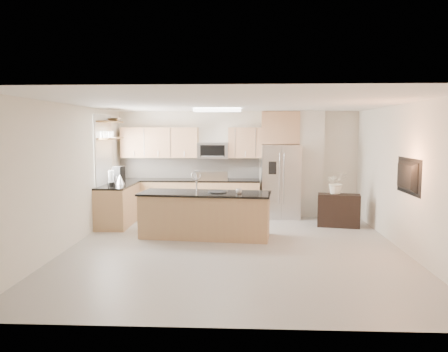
{
  "coord_description": "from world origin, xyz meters",
  "views": [
    {
      "loc": [
        0.17,
        -7.76,
        2.13
      ],
      "look_at": [
        -0.25,
        1.3,
        1.18
      ],
      "focal_mm": 35.0,
      "sensor_mm": 36.0,
      "label": 1
    }
  ],
  "objects_px": {
    "coffee_maker": "(119,175)",
    "refrigerator": "(280,181)",
    "credenza": "(339,210)",
    "platter": "(217,192)",
    "island": "(205,214)",
    "television": "(404,176)",
    "cup": "(239,191)",
    "bowl": "(114,119)",
    "blender": "(111,180)",
    "flower_vase": "(337,177)",
    "range": "(213,197)",
    "kettle": "(120,179)",
    "microwave": "(213,151)"
  },
  "relations": [
    {
      "from": "island",
      "to": "credenza",
      "type": "bearing_deg",
      "value": 25.68
    },
    {
      "from": "refrigerator",
      "to": "coffee_maker",
      "type": "bearing_deg",
      "value": -167.27
    },
    {
      "from": "range",
      "to": "credenza",
      "type": "height_order",
      "value": "range"
    },
    {
      "from": "cup",
      "to": "bowl",
      "type": "relative_size",
      "value": 0.3
    },
    {
      "from": "cup",
      "to": "bowl",
      "type": "bearing_deg",
      "value": 151.21
    },
    {
      "from": "blender",
      "to": "flower_vase",
      "type": "height_order",
      "value": "flower_vase"
    },
    {
      "from": "refrigerator",
      "to": "island",
      "type": "relative_size",
      "value": 0.67
    },
    {
      "from": "kettle",
      "to": "television",
      "type": "distance_m",
      "value": 5.93
    },
    {
      "from": "microwave",
      "to": "platter",
      "type": "xyz_separation_m",
      "value": [
        0.24,
        -2.22,
        -0.72
      ]
    },
    {
      "from": "credenza",
      "to": "bowl",
      "type": "bearing_deg",
      "value": -173.75
    },
    {
      "from": "credenza",
      "to": "blender",
      "type": "xyz_separation_m",
      "value": [
        -4.95,
        -0.47,
        0.71
      ]
    },
    {
      "from": "coffee_maker",
      "to": "refrigerator",
      "type": "bearing_deg",
      "value": 12.73
    },
    {
      "from": "island",
      "to": "blender",
      "type": "relative_size",
      "value": 7.56
    },
    {
      "from": "cup",
      "to": "flower_vase",
      "type": "distance_m",
      "value": 2.5
    },
    {
      "from": "television",
      "to": "range",
      "type": "bearing_deg",
      "value": 48.36
    },
    {
      "from": "island",
      "to": "platter",
      "type": "height_order",
      "value": "island"
    },
    {
      "from": "platter",
      "to": "blender",
      "type": "bearing_deg",
      "value": 165.98
    },
    {
      "from": "kettle",
      "to": "blender",
      "type": "bearing_deg",
      "value": -95.85
    },
    {
      "from": "blender",
      "to": "coffee_maker",
      "type": "relative_size",
      "value": 0.91
    },
    {
      "from": "refrigerator",
      "to": "television",
      "type": "relative_size",
      "value": 1.65
    },
    {
      "from": "island",
      "to": "credenza",
      "type": "height_order",
      "value": "island"
    },
    {
      "from": "range",
      "to": "kettle",
      "type": "height_order",
      "value": "kettle"
    },
    {
      "from": "refrigerator",
      "to": "cup",
      "type": "distance_m",
      "value": 2.41
    },
    {
      "from": "credenza",
      "to": "platter",
      "type": "height_order",
      "value": "platter"
    },
    {
      "from": "platter",
      "to": "coffee_maker",
      "type": "bearing_deg",
      "value": 152.85
    },
    {
      "from": "cup",
      "to": "bowl",
      "type": "distance_m",
      "value": 3.63
    },
    {
      "from": "range",
      "to": "credenza",
      "type": "xyz_separation_m",
      "value": [
        2.87,
        -1.05,
        -0.11
      ]
    },
    {
      "from": "cup",
      "to": "range",
      "type": "bearing_deg",
      "value": 106.73
    },
    {
      "from": "credenza",
      "to": "microwave",
      "type": "bearing_deg",
      "value": 168.66
    },
    {
      "from": "microwave",
      "to": "blender",
      "type": "relative_size",
      "value": 2.15
    },
    {
      "from": "range",
      "to": "credenza",
      "type": "distance_m",
      "value": 3.06
    },
    {
      "from": "credenza",
      "to": "television",
      "type": "xyz_separation_m",
      "value": [
        0.64,
        -2.07,
        0.99
      ]
    },
    {
      "from": "television",
      "to": "flower_vase",
      "type": "bearing_deg",
      "value": 17.7
    },
    {
      "from": "island",
      "to": "television",
      "type": "height_order",
      "value": "television"
    },
    {
      "from": "coffee_maker",
      "to": "range",
      "type": "bearing_deg",
      "value": 23.13
    },
    {
      "from": "island",
      "to": "television",
      "type": "xyz_separation_m",
      "value": [
        3.51,
        -1.03,
        0.9
      ]
    },
    {
      "from": "island",
      "to": "platter",
      "type": "xyz_separation_m",
      "value": [
        0.25,
        -0.0,
        0.46
      ]
    },
    {
      "from": "refrigerator",
      "to": "cup",
      "type": "bearing_deg",
      "value": -114.18
    },
    {
      "from": "credenza",
      "to": "kettle",
      "type": "height_order",
      "value": "kettle"
    },
    {
      "from": "microwave",
      "to": "refrigerator",
      "type": "relative_size",
      "value": 0.43
    },
    {
      "from": "platter",
      "to": "island",
      "type": "bearing_deg",
      "value": 179.41
    },
    {
      "from": "flower_vase",
      "to": "coffee_maker",
      "type": "bearing_deg",
      "value": 179.13
    },
    {
      "from": "island",
      "to": "blender",
      "type": "xyz_separation_m",
      "value": [
        -2.07,
        0.58,
        0.62
      ]
    },
    {
      "from": "flower_vase",
      "to": "television",
      "type": "distance_m",
      "value": 2.27
    },
    {
      "from": "range",
      "to": "blender",
      "type": "bearing_deg",
      "value": -143.85
    },
    {
      "from": "range",
      "to": "bowl",
      "type": "height_order",
      "value": "bowl"
    },
    {
      "from": "coffee_maker",
      "to": "television",
      "type": "distance_m",
      "value": 6.04
    },
    {
      "from": "range",
      "to": "island",
      "type": "xyz_separation_m",
      "value": [
        -0.0,
        -2.09,
        -0.02
      ]
    },
    {
      "from": "microwave",
      "to": "bowl",
      "type": "bearing_deg",
      "value": -161.36
    },
    {
      "from": "island",
      "to": "cup",
      "type": "distance_m",
      "value": 0.85
    }
  ]
}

